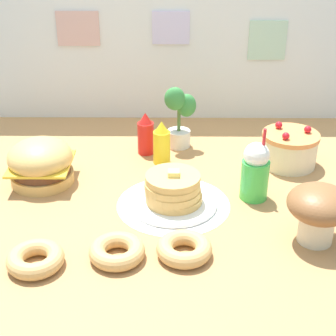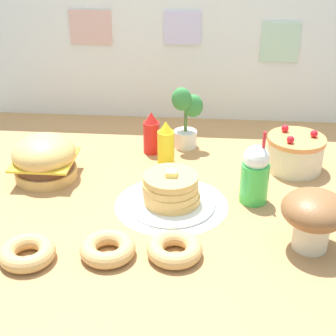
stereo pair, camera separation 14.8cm
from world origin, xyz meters
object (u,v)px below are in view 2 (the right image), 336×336
burger (45,158)px  layer_cake (295,153)px  potted_plant (185,115)px  cream_soda_cup (255,174)px  mushroom_stool (314,215)px  donut_vanilla (175,249)px  pancake_stack (171,192)px  mustard_bottle (166,144)px  donut_pink_glaze (27,252)px  donut_chocolate (108,248)px  ketchup_bottle (151,134)px

burger → layer_cake: 1.19m
potted_plant → cream_soda_cup: bearing=-58.3°
mushroom_stool → donut_vanilla: bearing=-168.8°
pancake_stack → mustard_bottle: (-0.06, 0.40, 0.04)m
mushroom_stool → donut_pink_glaze: bearing=-171.0°
donut_pink_glaze → burger: bearing=100.5°
potted_plant → donut_pink_glaze: bearing=-117.2°
potted_plant → mushroom_stool: (0.52, -0.85, -0.04)m
donut_chocolate → donut_vanilla: 0.25m
mustard_bottle → cream_soda_cup: bearing=-39.2°
mustard_bottle → donut_chocolate: bearing=-100.9°
ketchup_bottle → pancake_stack: bearing=-74.7°
pancake_stack → potted_plant: potted_plant is taller
pancake_stack → donut_pink_glaze: size_ratio=1.83×
donut_pink_glaze → potted_plant: potted_plant is taller
ketchup_bottle → potted_plant: potted_plant is taller
pancake_stack → donut_pink_glaze: (-0.49, -0.42, -0.03)m
mustard_bottle → layer_cake: bearing=-1.3°
mushroom_stool → potted_plant: bearing=121.4°
layer_cake → mustard_bottle: size_ratio=1.25×
mustard_bottle → mushroom_stool: size_ratio=0.91×
burger → mushroom_stool: size_ratio=1.21×
cream_soda_cup → donut_chocolate: 0.72m
donut_pink_glaze → mushroom_stool: 1.06m
layer_cake → potted_plant: potted_plant is taller
pancake_stack → donut_chocolate: bearing=-119.0°
mustard_bottle → mushroom_stool: (0.60, -0.66, 0.04)m
layer_cake → pancake_stack: bearing=-145.8°
burger → potted_plant: bearing=31.8°
burger → ketchup_bottle: 0.56m
donut_pink_glaze → mushroom_stool: size_ratio=0.85×
mustard_bottle → potted_plant: size_ratio=0.66×
donut_vanilla → potted_plant: size_ratio=0.61×
layer_cake → donut_pink_glaze: layer_cake is taller
burger → mushroom_stool: 1.24m
cream_soda_cup → donut_pink_glaze: size_ratio=1.61×
burger → layer_cake: (1.18, 0.19, -0.02)m
potted_plant → mushroom_stool: size_ratio=1.39×
ketchup_bottle → donut_vanilla: ketchup_bottle is taller
pancake_stack → potted_plant: bearing=87.3°
donut_vanilla → pancake_stack: bearing=96.5°
cream_soda_cup → donut_vanilla: size_ratio=1.61×
donut_chocolate → donut_pink_glaze: bearing=-170.4°
mustard_bottle → burger: bearing=-159.8°
ketchup_bottle → mushroom_stool: size_ratio=0.91×
layer_cake → donut_vanilla: size_ratio=1.34×
cream_soda_cup → burger: bearing=172.2°
layer_cake → mustard_bottle: bearing=178.7°
donut_vanilla → mushroom_stool: mushroom_stool is taller
burger → cream_soda_cup: size_ratio=0.88×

